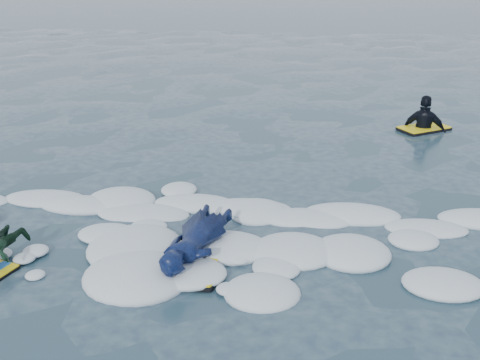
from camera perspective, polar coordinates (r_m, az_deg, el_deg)
name	(u,v)px	position (r m, az deg, el deg)	size (l,w,h in m)	color
ground	(139,261)	(7.63, -9.59, -7.59)	(120.00, 120.00, 0.00)	#1C3A44
foam_band	(159,225)	(8.51, -7.71, -4.27)	(12.00, 3.10, 0.30)	white
prone_woman_unit	(196,242)	(7.50, -4.22, -5.87)	(0.94, 1.80, 0.45)	black
waiting_rider_unit	(423,132)	(13.34, 17.00, 4.34)	(1.22, 1.07, 1.60)	black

